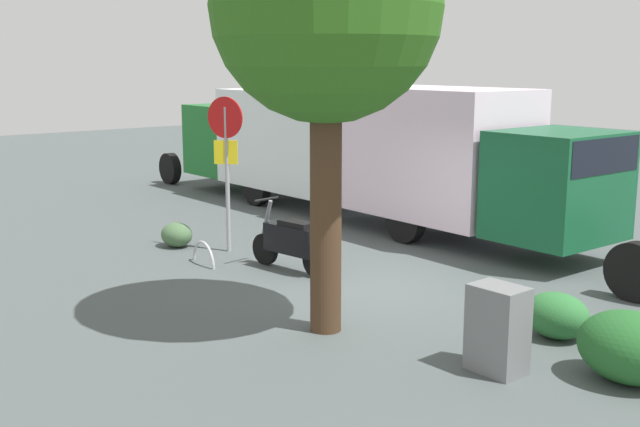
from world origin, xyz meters
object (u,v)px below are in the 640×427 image
object	(u,v)px
box_truck_near	(460,159)
motorcycle	(291,242)
stop_sign	(226,150)
bike_rack_hoop	(204,264)
street_tree	(326,11)
utility_cabinet	(498,329)
box_truck_far	(274,138)

from	to	relation	value
box_truck_near	motorcycle	bearing A→B (deg)	-92.69
stop_sign	bike_rack_hoop	distance (m)	2.19
box_truck_near	bike_rack_hoop	size ratio (longest dim) A/B	9.32
street_tree	bike_rack_hoop	world-z (taller)	street_tree
stop_sign	bike_rack_hoop	xyz separation A→B (m)	(-0.55, 0.87, -1.93)
utility_cabinet	box_truck_far	bearing A→B (deg)	-23.60
motorcycle	stop_sign	xyz separation A→B (m)	(1.89, 0.07, 1.41)
box_truck_far	utility_cabinet	distance (m)	12.16
box_truck_near	stop_sign	xyz separation A→B (m)	(2.13, 4.05, 0.28)
box_truck_near	street_tree	world-z (taller)	street_tree
motorcycle	stop_sign	size ratio (longest dim) A/B	0.62
street_tree	box_truck_near	bearing A→B (deg)	-65.94
box_truck_far	street_tree	bearing A→B (deg)	148.03
street_tree	utility_cabinet	xyz separation A→B (m)	(-2.34, -0.63, -3.64)
street_tree	motorcycle	bearing A→B (deg)	-28.43
motorcycle	box_truck_far	bearing A→B (deg)	-41.10
bike_rack_hoop	utility_cabinet	bearing A→B (deg)	-178.88
stop_sign	street_tree	xyz separation A→B (m)	(-4.56, 1.38, 2.22)
street_tree	utility_cabinet	bearing A→B (deg)	-164.92
box_truck_near	utility_cabinet	bearing A→B (deg)	-44.41
box_truck_far	utility_cabinet	xyz separation A→B (m)	(-11.10, 4.85, -1.07)
utility_cabinet	bike_rack_hoop	xyz separation A→B (m)	(6.35, 0.12, -0.51)
utility_cabinet	box_truck_near	bearing A→B (deg)	-45.16
stop_sign	box_truck_far	bearing A→B (deg)	-44.34
box_truck_far	motorcycle	world-z (taller)	box_truck_far
bike_rack_hoop	stop_sign	bearing A→B (deg)	-57.85
box_truck_near	utility_cabinet	size ratio (longest dim) A/B	7.73
utility_cabinet	bike_rack_hoop	distance (m)	6.38
box_truck_near	box_truck_far	bearing A→B (deg)	-179.76
motorcycle	stop_sign	distance (m)	2.36
motorcycle	box_truck_near	bearing A→B (deg)	-101.02
box_truck_near	box_truck_far	xyz separation A→B (m)	(6.34, -0.06, -0.07)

